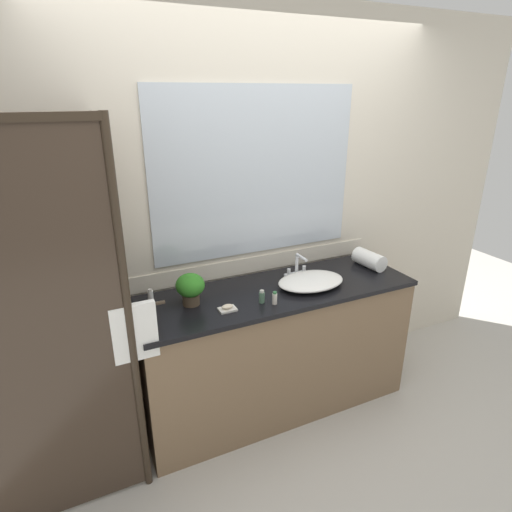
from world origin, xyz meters
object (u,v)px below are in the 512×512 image
sink_basin (311,281)px  amenity_bottle_conditioner (275,298)px  amenity_bottle_body_wash (151,296)px  faucet (297,269)px  rolled_towel_near_edge (369,259)px  potted_plant (190,287)px  soap_dish (227,308)px  amenity_bottle_shampoo (262,297)px

sink_basin → amenity_bottle_conditioner: bearing=-159.2°
amenity_bottle_body_wash → sink_basin: bearing=-12.3°
faucet → rolled_towel_near_edge: (0.54, -0.08, 0.00)m
amenity_bottle_body_wash → rolled_towel_near_edge: bearing=-4.7°
amenity_bottle_conditioner → rolled_towel_near_edge: rolled_towel_near_edge is taller
potted_plant → rolled_towel_near_edge: (1.32, 0.01, -0.05)m
soap_dish → potted_plant: bearing=135.8°
rolled_towel_near_edge → faucet: bearing=171.3°
potted_plant → soap_dish: bearing=-44.2°
amenity_bottle_shampoo → amenity_bottle_conditioner: same height
potted_plant → amenity_bottle_shampoo: bearing=-22.2°
potted_plant → rolled_towel_near_edge: 1.32m
sink_basin → soap_dish: sink_basin is taller
sink_basin → amenity_bottle_body_wash: size_ratio=5.53×
sink_basin → soap_dish: size_ratio=4.46×
potted_plant → amenity_bottle_body_wash: bearing=147.5°
soap_dish → amenity_bottle_shampoo: bearing=0.9°
faucet → amenity_bottle_shampoo: bearing=-147.3°
sink_basin → rolled_towel_near_edge: (0.54, 0.09, 0.03)m
potted_plant → amenity_bottle_shampoo: 0.42m
faucet → rolled_towel_near_edge: size_ratio=0.72×
amenity_bottle_shampoo → rolled_towel_near_edge: bearing=10.1°
amenity_bottle_conditioner → faucet: bearing=42.3°
sink_basin → faucet: size_ratio=2.62×
faucet → potted_plant: 0.78m
amenity_bottle_body_wash → rolled_towel_near_edge: (1.52, -0.12, 0.02)m
amenity_bottle_shampoo → amenity_bottle_conditioner: (0.06, -0.05, -0.00)m
sink_basin → amenity_bottle_shampoo: size_ratio=5.61×
sink_basin → rolled_towel_near_edge: bearing=9.4°
faucet → amenity_bottle_shampoo: (-0.39, -0.25, -0.02)m
sink_basin → amenity_bottle_shampoo: bearing=-168.9°
amenity_bottle_shampoo → amenity_bottle_body_wash: bearing=154.0°
soap_dish → amenity_bottle_body_wash: (-0.37, 0.29, 0.02)m
rolled_towel_near_edge → amenity_bottle_shampoo: bearing=-169.9°
amenity_bottle_shampoo → rolled_towel_near_edge: (0.93, 0.17, 0.02)m
amenity_bottle_conditioner → rolled_towel_near_edge: size_ratio=0.33×
faucet → amenity_bottle_body_wash: size_ratio=2.11×
amenity_bottle_body_wash → faucet: bearing=-2.4°
amenity_bottle_body_wash → rolled_towel_near_edge: size_ratio=0.34×
sink_basin → faucet: (0.00, 0.17, 0.02)m
faucet → amenity_bottle_conditioner: 0.44m
potted_plant → amenity_bottle_shampoo: size_ratio=2.42×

